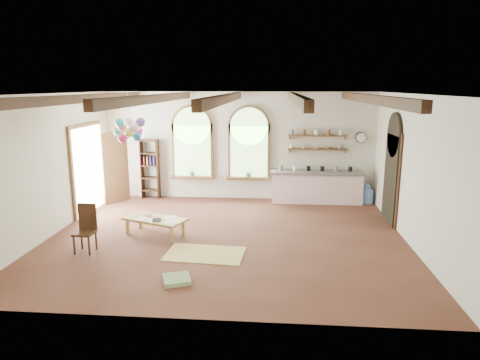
# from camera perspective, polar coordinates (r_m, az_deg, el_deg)

# --- Properties ---
(floor) EXTENTS (8.00, 8.00, 0.00)m
(floor) POSITION_cam_1_polar(r_m,az_deg,el_deg) (9.79, -1.83, -7.65)
(floor) COLOR brown
(floor) RESTS_ON ground
(ceiling_beams) EXTENTS (6.20, 6.80, 0.18)m
(ceiling_beams) POSITION_cam_1_polar(r_m,az_deg,el_deg) (9.20, -1.96, 10.79)
(ceiling_beams) COLOR #371C11
(ceiling_beams) RESTS_ON ceiling
(window_left) EXTENTS (1.30, 0.28, 2.20)m
(window_left) POSITION_cam_1_polar(r_m,az_deg,el_deg) (12.92, -6.36, 4.67)
(window_left) COLOR brown
(window_left) RESTS_ON floor
(window_right) EXTENTS (1.30, 0.28, 2.20)m
(window_right) POSITION_cam_1_polar(r_m,az_deg,el_deg) (12.70, 1.22, 4.61)
(window_right) COLOR brown
(window_right) RESTS_ON floor
(left_doorway) EXTENTS (0.10, 1.90, 2.50)m
(left_doorway) POSITION_cam_1_polar(r_m,az_deg,el_deg) (12.23, -19.59, 1.29)
(left_doorway) COLOR brown
(left_doorway) RESTS_ON floor
(right_doorway) EXTENTS (0.10, 1.30, 2.40)m
(right_doorway) POSITION_cam_1_polar(r_m,az_deg,el_deg) (11.25, 19.46, 0.12)
(right_doorway) COLOR black
(right_doorway) RESTS_ON floor
(kitchen_counter) EXTENTS (2.68, 0.62, 0.94)m
(kitchen_counter) POSITION_cam_1_polar(r_m,az_deg,el_deg) (12.73, 10.15, -0.86)
(kitchen_counter) COLOR #F5D0D1
(kitchen_counter) RESTS_ON floor
(wall_shelf_lower) EXTENTS (1.70, 0.24, 0.04)m
(wall_shelf_lower) POSITION_cam_1_polar(r_m,az_deg,el_deg) (12.71, 10.26, 4.05)
(wall_shelf_lower) COLOR brown
(wall_shelf_lower) RESTS_ON wall_back
(wall_shelf_upper) EXTENTS (1.70, 0.24, 0.04)m
(wall_shelf_upper) POSITION_cam_1_polar(r_m,az_deg,el_deg) (12.66, 10.33, 5.84)
(wall_shelf_upper) COLOR brown
(wall_shelf_upper) RESTS_ON wall_back
(wall_clock) EXTENTS (0.32, 0.04, 0.32)m
(wall_clock) POSITION_cam_1_polar(r_m,az_deg,el_deg) (12.91, 15.85, 5.47)
(wall_clock) COLOR black
(wall_clock) RESTS_ON wall_back
(bookshelf) EXTENTS (0.53, 0.32, 1.80)m
(bookshelf) POSITION_cam_1_polar(r_m,az_deg,el_deg) (13.24, -11.90, 1.46)
(bookshelf) COLOR #371C11
(bookshelf) RESTS_ON floor
(coffee_table) EXTENTS (1.56, 1.13, 0.41)m
(coffee_table) POSITION_cam_1_polar(r_m,az_deg,el_deg) (10.02, -11.29, -5.26)
(coffee_table) COLOR tan
(coffee_table) RESTS_ON floor
(side_chair) EXTENTS (0.41, 0.41, 0.99)m
(side_chair) POSITION_cam_1_polar(r_m,az_deg,el_deg) (9.45, -19.91, -7.33)
(side_chair) COLOR #371C11
(side_chair) RESTS_ON floor
(floor_mat) EXTENTS (1.65, 1.09, 0.02)m
(floor_mat) POSITION_cam_1_polar(r_m,az_deg,el_deg) (8.89, -4.70, -9.79)
(floor_mat) COLOR #D6C36B
(floor_mat) RESTS_ON floor
(floor_cushion) EXTENTS (0.59, 0.59, 0.08)m
(floor_cushion) POSITION_cam_1_polar(r_m,az_deg,el_deg) (7.79, -8.44, -12.99)
(floor_cushion) COLOR gray
(floor_cushion) RESTS_ON floor
(water_jug_a) EXTENTS (0.31, 0.31, 0.60)m
(water_jug_a) POSITION_cam_1_polar(r_m,az_deg,el_deg) (13.00, 16.49, -1.89)
(water_jug_a) COLOR #5D8BC7
(water_jug_a) RESTS_ON floor
(water_jug_b) EXTENTS (0.28, 0.28, 0.53)m
(water_jug_b) POSITION_cam_1_polar(r_m,az_deg,el_deg) (13.02, 16.76, -2.01)
(water_jug_b) COLOR #5D8BC7
(water_jug_b) RESTS_ON floor
(balloon_cluster) EXTENTS (0.84, 0.84, 1.14)m
(balloon_cluster) POSITION_cam_1_polar(r_m,az_deg,el_deg) (10.57, -14.54, 6.55)
(balloon_cluster) COLOR silver
(balloon_cluster) RESTS_ON floor
(table_book) EXTENTS (0.25, 0.30, 0.02)m
(table_book) POSITION_cam_1_polar(r_m,az_deg,el_deg) (10.26, -12.73, -4.56)
(table_book) COLOR olive
(table_book) RESTS_ON coffee_table
(tablet) EXTENTS (0.26, 0.32, 0.01)m
(tablet) POSITION_cam_1_polar(r_m,az_deg,el_deg) (9.85, -11.05, -5.23)
(tablet) COLOR black
(tablet) RESTS_ON coffee_table
(potted_plant_left) EXTENTS (0.27, 0.23, 0.30)m
(potted_plant_left) POSITION_cam_1_polar(r_m,az_deg,el_deg) (12.94, -6.36, 1.18)
(potted_plant_left) COLOR #598C4C
(potted_plant_left) RESTS_ON window_left
(potted_plant_right) EXTENTS (0.27, 0.23, 0.30)m
(potted_plant_right) POSITION_cam_1_polar(r_m,az_deg,el_deg) (12.73, 1.17, 1.06)
(potted_plant_right) COLOR #598C4C
(potted_plant_right) RESTS_ON window_right
(shelf_cup_a) EXTENTS (0.12, 0.10, 0.10)m
(shelf_cup_a) POSITION_cam_1_polar(r_m,az_deg,el_deg) (12.65, 6.88, 4.43)
(shelf_cup_a) COLOR white
(shelf_cup_a) RESTS_ON wall_shelf_lower
(shelf_cup_b) EXTENTS (0.10, 0.10, 0.09)m
(shelf_cup_b) POSITION_cam_1_polar(r_m,az_deg,el_deg) (12.67, 8.47, 4.39)
(shelf_cup_b) COLOR beige
(shelf_cup_b) RESTS_ON wall_shelf_lower
(shelf_bowl_a) EXTENTS (0.22, 0.22, 0.05)m
(shelf_bowl_a) POSITION_cam_1_polar(r_m,az_deg,el_deg) (12.70, 10.05, 4.26)
(shelf_bowl_a) COLOR beige
(shelf_bowl_a) RESTS_ON wall_shelf_lower
(shelf_bowl_b) EXTENTS (0.20, 0.20, 0.06)m
(shelf_bowl_b) POSITION_cam_1_polar(r_m,az_deg,el_deg) (12.73, 11.62, 4.24)
(shelf_bowl_b) COLOR #8C664C
(shelf_bowl_b) RESTS_ON wall_shelf_lower
(shelf_vase) EXTENTS (0.18, 0.18, 0.19)m
(shelf_vase) POSITION_cam_1_polar(r_m,az_deg,el_deg) (12.77, 13.19, 4.48)
(shelf_vase) COLOR slate
(shelf_vase) RESTS_ON wall_shelf_lower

